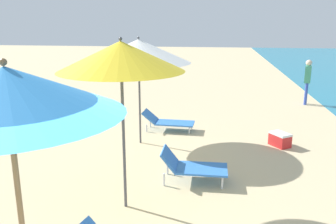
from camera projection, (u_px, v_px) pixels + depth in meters
umbrella_nearest at (7, 92)px, 2.81m from camera, size 1.88×1.88×2.85m
umbrella_second at (121, 56)px, 5.55m from camera, size 2.02×2.02×2.88m
lounger_second_shoreside at (192, 166)px, 7.08m from camera, size 1.30×0.65×0.65m
umbrella_farthest at (139, 51)px, 8.79m from camera, size 2.60×2.60×2.73m
lounger_farthest_shoreside at (167, 121)px, 10.36m from camera, size 1.51×0.65×0.57m
person_walking_mid at (308, 78)px, 13.38m from camera, size 0.30×0.40×1.69m
cooler_box at (280, 139)px, 9.10m from camera, size 0.57×0.61×0.35m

